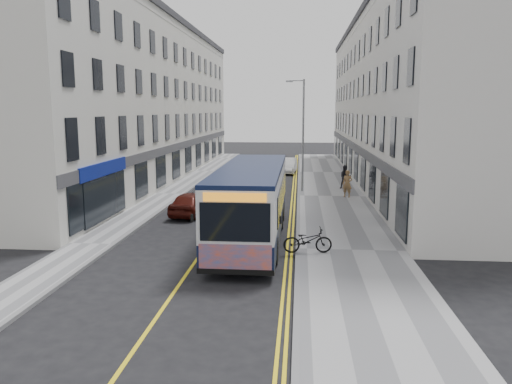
% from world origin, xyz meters
% --- Properties ---
extents(ground, '(140.00, 140.00, 0.00)m').
position_xyz_m(ground, '(0.00, 0.00, 0.00)').
color(ground, black).
rests_on(ground, ground).
extents(pavement_east, '(4.50, 64.00, 0.12)m').
position_xyz_m(pavement_east, '(6.25, 12.00, 0.06)').
color(pavement_east, '#98989B').
rests_on(pavement_east, ground).
extents(pavement_west, '(2.00, 64.00, 0.12)m').
position_xyz_m(pavement_west, '(-5.00, 12.00, 0.06)').
color(pavement_west, '#98989B').
rests_on(pavement_west, ground).
extents(kerb_east, '(0.18, 64.00, 0.13)m').
position_xyz_m(kerb_east, '(4.00, 12.00, 0.07)').
color(kerb_east, slate).
rests_on(kerb_east, ground).
extents(kerb_west, '(0.18, 64.00, 0.13)m').
position_xyz_m(kerb_west, '(-4.00, 12.00, 0.07)').
color(kerb_west, slate).
rests_on(kerb_west, ground).
extents(road_centre_line, '(0.12, 64.00, 0.01)m').
position_xyz_m(road_centre_line, '(0.00, 12.00, 0.00)').
color(road_centre_line, yellow).
rests_on(road_centre_line, ground).
extents(road_dbl_yellow_inner, '(0.10, 64.00, 0.01)m').
position_xyz_m(road_dbl_yellow_inner, '(3.55, 12.00, 0.00)').
color(road_dbl_yellow_inner, yellow).
rests_on(road_dbl_yellow_inner, ground).
extents(road_dbl_yellow_outer, '(0.10, 64.00, 0.01)m').
position_xyz_m(road_dbl_yellow_outer, '(3.75, 12.00, 0.00)').
color(road_dbl_yellow_outer, yellow).
rests_on(road_dbl_yellow_outer, ground).
extents(terrace_east, '(6.00, 46.00, 13.00)m').
position_xyz_m(terrace_east, '(11.50, 21.00, 6.50)').
color(terrace_east, silver).
rests_on(terrace_east, ground).
extents(terrace_west, '(6.00, 46.00, 13.00)m').
position_xyz_m(terrace_west, '(-9.00, 21.00, 6.50)').
color(terrace_west, silver).
rests_on(terrace_west, ground).
extents(streetlamp, '(1.32, 0.18, 8.00)m').
position_xyz_m(streetlamp, '(4.17, 14.00, 4.38)').
color(streetlamp, gray).
rests_on(streetlamp, ground).
extents(city_bus, '(2.73, 11.70, 3.40)m').
position_xyz_m(city_bus, '(1.90, 0.37, 1.86)').
color(city_bus, black).
rests_on(city_bus, ground).
extents(bicycle, '(2.05, 0.91, 1.04)m').
position_xyz_m(bicycle, '(4.40, -1.84, 0.64)').
color(bicycle, black).
rests_on(bicycle, pavement_east).
extents(pedestrian_near, '(0.77, 0.64, 1.80)m').
position_xyz_m(pedestrian_near, '(7.22, 11.66, 1.02)').
color(pedestrian_near, olive).
rests_on(pedestrian_near, pavement_east).
extents(pedestrian_far, '(0.86, 0.68, 1.74)m').
position_xyz_m(pedestrian_far, '(7.41, 15.20, 0.99)').
color(pedestrian_far, black).
rests_on(pedestrian_far, pavement_east).
extents(car_white, '(1.75, 4.38, 1.42)m').
position_xyz_m(car_white, '(2.91, 24.97, 0.71)').
color(car_white, white).
rests_on(car_white, ground).
extents(car_maroon, '(2.12, 4.20, 1.37)m').
position_xyz_m(car_maroon, '(-2.00, 5.54, 0.69)').
color(car_maroon, '#46110B').
rests_on(car_maroon, ground).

